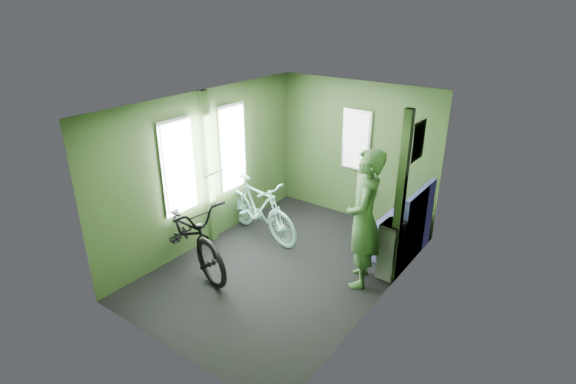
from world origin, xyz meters
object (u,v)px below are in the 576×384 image
object	(u,v)px
bicycle_black	(189,264)
passenger	(364,219)
bicycle_mint	(260,236)
bench_seat	(402,233)
waste_box	(390,249)

from	to	relation	value
bicycle_black	passenger	size ratio (longest dim) A/B	1.11
bicycle_black	bicycle_mint	world-z (taller)	bicycle_black
passenger	bench_seat	bearing A→B (deg)	150.71
waste_box	bicycle_black	bearing A→B (deg)	-149.55
bicycle_black	bicycle_mint	distance (m)	1.25
passenger	waste_box	size ratio (longest dim) A/B	2.33
waste_box	bench_seat	world-z (taller)	bench_seat
bicycle_black	passenger	world-z (taller)	passenger
passenger	bench_seat	size ratio (longest dim) A/B	1.73
bicycle_mint	passenger	size ratio (longest dim) A/B	0.90
bicycle_black	waste_box	size ratio (longest dim) A/B	2.59
bicycle_mint	bench_seat	world-z (taller)	bench_seat
bicycle_mint	passenger	bearing A→B (deg)	-83.76
bicycle_mint	passenger	xyz separation A→B (m)	(1.84, -0.17, 0.92)
bicycle_black	waste_box	bearing A→B (deg)	-44.05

